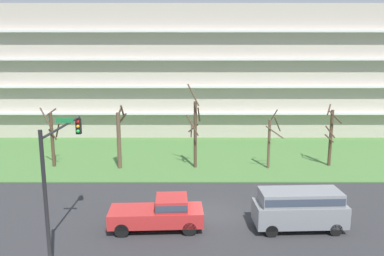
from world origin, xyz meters
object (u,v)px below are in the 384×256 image
tree_left (118,138)px  van_gray_near_left (298,206)px  tree_far_left (50,137)px  tree_center (193,131)px  tree_right (268,140)px  pickup_red_center_left (159,213)px  traffic_signal_mast (57,165)px  tree_far_right (329,136)px

tree_left → van_gray_near_left: size_ratio=1.09×
tree_far_left → tree_center: 12.69m
tree_left → tree_right: size_ratio=1.08×
van_gray_near_left → pickup_red_center_left: van_gray_near_left is taller
tree_center → traffic_signal_mast: bearing=-115.0°
tree_center → traffic_signal_mast: (-6.80, -14.60, 1.34)m
tree_left → tree_far_right: 18.76m
tree_center → pickup_red_center_left: tree_center is taller
tree_far_left → van_gray_near_left: 22.34m
tree_far_left → tree_far_right: bearing=0.5°
tree_right → tree_far_right: tree_far_right is taller
tree_far_right → traffic_signal_mast: traffic_signal_mast is taller
tree_far_left → pickup_red_center_left: size_ratio=0.99×
tree_far_right → traffic_signal_mast: size_ratio=0.82×
tree_right → traffic_signal_mast: (-13.37, -14.34, 2.10)m
tree_center → traffic_signal_mast: size_ratio=1.10×
pickup_red_center_left → traffic_signal_mast: (-4.72, -2.69, 3.68)m
tree_far_right → traffic_signal_mast: bearing=-141.3°
tree_left → tree_far_left: bearing=175.2°
van_gray_near_left → tree_center: bearing=114.1°
tree_right → tree_far_right: bearing=8.3°
pickup_red_center_left → tree_right: bearing=50.5°
tree_center → tree_right: tree_center is taller
tree_left → traffic_signal_mast: bearing=-90.8°
tree_center → tree_right: (6.57, -0.26, -0.76)m
tree_far_right → van_gray_near_left: tree_far_right is taller
tree_left → tree_center: bearing=1.6°
van_gray_near_left → traffic_signal_mast: (-12.76, -2.68, 3.30)m
tree_center → tree_right: 6.62m
van_gray_near_left → pickup_red_center_left: (-8.05, 0.01, -0.38)m
tree_right → tree_far_right: 5.63m
tree_far_left → pickup_red_center_left: (10.58, -12.24, -1.75)m
tree_far_left → van_gray_near_left: (18.63, -12.25, -1.37)m
tree_center → tree_far_right: (12.14, 0.55, -0.54)m
tree_left → pickup_red_center_left: (4.52, -11.73, -1.82)m
tree_far_left → tree_left: tree_left is taller
pickup_red_center_left → traffic_signal_mast: traffic_signal_mast is taller
tree_center → tree_far_left: bearing=178.5°
tree_right → pickup_red_center_left: tree_right is taller
van_gray_near_left → traffic_signal_mast: traffic_signal_mast is taller
traffic_signal_mast → pickup_red_center_left: bearing=29.7°
tree_left → tree_right: bearing=-0.4°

